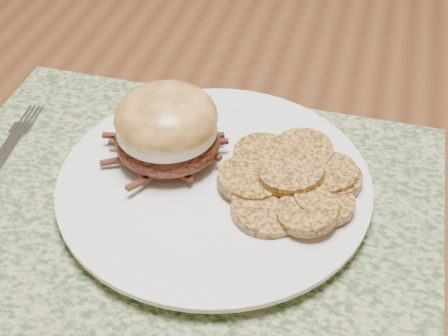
{
  "coord_description": "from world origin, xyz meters",
  "views": [
    {
      "loc": [
        0.23,
        -0.54,
        1.14
      ],
      "look_at": [
        0.13,
        -0.16,
        0.79
      ],
      "focal_mm": 50.0,
      "sensor_mm": 36.0,
      "label": 1
    }
  ],
  "objects_px": {
    "dining_table": "(153,139)",
    "fork": "(3,157)",
    "pork_sandwich": "(167,128)",
    "dinner_plate": "(214,185)"
  },
  "relations": [
    {
      "from": "dining_table",
      "to": "fork",
      "type": "distance_m",
      "value": 0.2
    },
    {
      "from": "dining_table",
      "to": "pork_sandwich",
      "type": "height_order",
      "value": "pork_sandwich"
    },
    {
      "from": "dinner_plate",
      "to": "pork_sandwich",
      "type": "distance_m",
      "value": 0.07
    },
    {
      "from": "fork",
      "to": "pork_sandwich",
      "type": "bearing_deg",
      "value": 3.6
    },
    {
      "from": "dining_table",
      "to": "pork_sandwich",
      "type": "bearing_deg",
      "value": -61.75
    },
    {
      "from": "dinner_plate",
      "to": "pork_sandwich",
      "type": "relative_size",
      "value": 2.36
    },
    {
      "from": "dinner_plate",
      "to": "fork",
      "type": "distance_m",
      "value": 0.21
    },
    {
      "from": "pork_sandwich",
      "to": "dinner_plate",
      "type": "bearing_deg",
      "value": -30.25
    },
    {
      "from": "dining_table",
      "to": "dinner_plate",
      "type": "xyz_separation_m",
      "value": [
        0.12,
        -0.15,
        0.09
      ]
    },
    {
      "from": "pork_sandwich",
      "to": "fork",
      "type": "height_order",
      "value": "pork_sandwich"
    }
  ]
}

